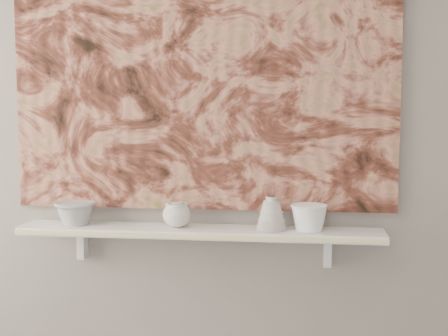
% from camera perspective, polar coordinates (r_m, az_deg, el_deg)
% --- Properties ---
extents(wall_back, '(3.60, 0.00, 3.60)m').
position_cam_1_polar(wall_back, '(2.45, -1.96, 4.64)').
color(wall_back, gray).
rests_on(wall_back, floor).
extents(shelf, '(1.40, 0.18, 0.03)m').
position_cam_1_polar(shelf, '(2.40, -2.29, -5.83)').
color(shelf, white).
rests_on(shelf, wall_back).
extents(shelf_stripe, '(1.40, 0.01, 0.02)m').
position_cam_1_polar(shelf_stripe, '(2.31, -2.67, -6.29)').
color(shelf_stripe, '#F4EAA2').
rests_on(shelf_stripe, shelf).
extents(bracket_left, '(0.03, 0.06, 0.12)m').
position_cam_1_polar(bracket_left, '(2.61, -12.80, -6.74)').
color(bracket_left, white).
rests_on(bracket_left, wall_back).
extents(bracket_right, '(0.03, 0.06, 0.12)m').
position_cam_1_polar(bracket_right, '(2.45, 9.44, -7.46)').
color(bracket_right, white).
rests_on(bracket_right, wall_back).
extents(painting, '(1.50, 0.02, 1.10)m').
position_cam_1_polar(painting, '(2.44, -2.03, 9.10)').
color(painting, brown).
rests_on(painting, wall_back).
extents(house_motif, '(0.09, 0.00, 0.08)m').
position_cam_1_polar(house_motif, '(2.40, 8.63, 1.73)').
color(house_motif, black).
rests_on(house_motif, painting).
extents(bowl_grey, '(0.20, 0.20, 0.09)m').
position_cam_1_polar(bowl_grey, '(2.52, -13.43, -4.03)').
color(bowl_grey, '#959592').
rests_on(bowl_grey, shelf).
extents(cup_cream, '(0.11, 0.11, 0.10)m').
position_cam_1_polar(cup_cream, '(2.41, -4.34, -4.27)').
color(cup_cream, beige).
rests_on(cup_cream, shelf).
extents(bell_vessel, '(0.14, 0.14, 0.13)m').
position_cam_1_polar(bell_vessel, '(2.36, 4.35, -4.12)').
color(bell_vessel, beige).
rests_on(bell_vessel, shelf).
extents(bowl_white, '(0.18, 0.18, 0.10)m').
position_cam_1_polar(bowl_white, '(2.36, 7.79, -4.49)').
color(bowl_white, white).
rests_on(bowl_white, shelf).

